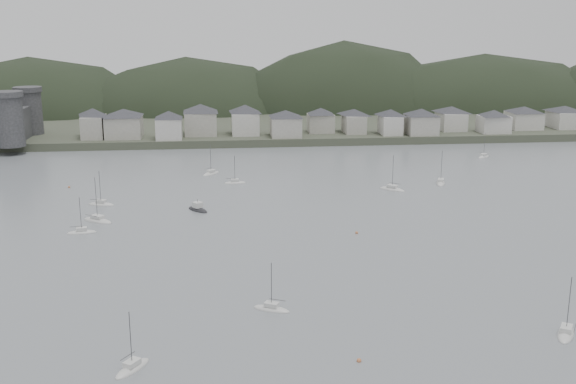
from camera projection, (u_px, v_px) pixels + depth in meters
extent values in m
plane|color=slate|center=(342.00, 355.00, 100.58)|extent=(900.00, 900.00, 0.00)
cube|color=#383D2D|center=(247.00, 105.00, 384.78)|extent=(900.00, 250.00, 3.00)
ellipsoid|color=black|center=(35.00, 136.00, 354.05)|extent=(138.98, 92.48, 81.13)
ellipsoid|color=black|center=(188.00, 133.00, 362.92)|extent=(132.08, 90.41, 79.74)
ellipsoid|color=black|center=(342.00, 135.00, 372.11)|extent=(133.88, 88.37, 101.41)
ellipsoid|color=black|center=(480.00, 130.00, 374.37)|extent=(165.81, 81.78, 82.55)
cylinder|color=#2E2E30|center=(9.00, 122.00, 248.40)|extent=(10.00, 10.00, 18.00)
cylinder|color=#2E2E30|center=(29.00, 113.00, 275.53)|extent=(10.00, 10.00, 17.00)
cube|color=#2E2E30|center=(21.00, 124.00, 262.64)|extent=(3.50, 30.00, 12.00)
cube|color=#99958C|center=(94.00, 127.00, 267.70)|extent=(8.34, 12.91, 8.59)
pyramid|color=#2D2E33|center=(93.00, 112.00, 266.29)|extent=(15.78, 15.78, 3.01)
cube|color=#99958C|center=(124.00, 127.00, 268.30)|extent=(13.68, 13.35, 8.36)
pyramid|color=#2D2E33|center=(123.00, 113.00, 266.93)|extent=(20.07, 20.07, 2.93)
cube|color=#BAB6AF|center=(169.00, 129.00, 265.03)|extent=(9.78, 10.20, 8.08)
pyramid|color=#2D2E33|center=(169.00, 115.00, 263.70)|extent=(14.83, 14.83, 2.83)
cube|color=#99958C|center=(201.00, 123.00, 275.42)|extent=(12.59, 13.33, 9.09)
pyramid|color=#2D2E33|center=(200.00, 108.00, 273.93)|extent=(19.24, 19.24, 3.18)
cube|color=#BAB6AF|center=(245.00, 123.00, 275.77)|extent=(10.74, 12.17, 8.87)
pyramid|color=#2D2E33|center=(245.00, 109.00, 274.32)|extent=(17.01, 17.01, 3.10)
cube|color=#99958C|center=(286.00, 127.00, 271.18)|extent=(11.63, 12.09, 7.69)
pyramid|color=#2D2E33|center=(286.00, 114.00, 269.92)|extent=(17.61, 17.61, 2.69)
cube|color=#99958C|center=(321.00, 123.00, 281.13)|extent=(10.37, 9.35, 7.44)
pyramid|color=#2D2E33|center=(321.00, 111.00, 279.91)|extent=(14.65, 14.65, 2.60)
cube|color=#99958C|center=(354.00, 124.00, 280.21)|extent=(8.24, 12.20, 7.22)
pyramid|color=#2D2E33|center=(354.00, 112.00, 279.02)|extent=(15.17, 15.17, 2.53)
cube|color=#BAB6AF|center=(390.00, 125.00, 276.53)|extent=(8.06, 10.91, 7.46)
pyramid|color=#2D2E33|center=(391.00, 112.00, 275.31)|extent=(14.08, 14.08, 2.61)
cube|color=#99958C|center=(421.00, 125.00, 276.33)|extent=(11.73, 11.78, 7.66)
pyramid|color=#2D2E33|center=(422.00, 112.00, 275.07)|extent=(17.46, 17.46, 2.68)
cube|color=#BAB6AF|center=(451.00, 121.00, 287.48)|extent=(10.19, 13.02, 7.33)
pyramid|color=#2D2E33|center=(452.00, 109.00, 286.28)|extent=(17.23, 17.23, 2.57)
cube|color=#BAB6AF|center=(493.00, 124.00, 280.53)|extent=(11.70, 9.81, 6.88)
pyramid|color=#2D2E33|center=(494.00, 113.00, 279.40)|extent=(15.97, 15.97, 2.41)
cube|color=#BAB6AF|center=(524.00, 120.00, 290.76)|extent=(12.83, 12.48, 7.00)
pyramid|color=#2D2E33|center=(524.00, 109.00, 289.62)|extent=(18.79, 18.79, 2.45)
cube|color=#BAB6AF|center=(564.00, 120.00, 293.14)|extent=(11.07, 13.50, 6.97)
pyramid|color=#2D2E33|center=(565.00, 109.00, 291.99)|extent=(18.25, 18.25, 2.44)
ellipsoid|color=silver|center=(566.00, 334.00, 107.13)|extent=(6.11, 7.59, 1.50)
cube|color=silver|center=(566.00, 328.00, 106.87)|extent=(2.82, 3.10, 0.70)
cylinder|color=#3F3F42|center=(569.00, 306.00, 105.95)|extent=(0.12, 0.12, 9.38)
cylinder|color=#3F3F42|center=(575.00, 328.00, 105.73)|extent=(1.93, 2.88, 0.10)
ellipsoid|color=silver|center=(272.00, 310.00, 116.26)|extent=(6.84, 4.90, 1.32)
cube|color=silver|center=(272.00, 304.00, 116.03)|extent=(2.72, 2.35, 0.70)
cylinder|color=#3F3F42|center=(271.00, 286.00, 115.22)|extent=(0.12, 0.12, 8.26)
cylinder|color=#3F3F42|center=(277.00, 300.00, 116.53)|extent=(2.69, 1.45, 0.10)
ellipsoid|color=silver|center=(211.00, 174.00, 218.91)|extent=(6.60, 7.38, 1.51)
cube|color=silver|center=(211.00, 171.00, 218.66)|extent=(2.94, 3.09, 0.70)
cylinder|color=#3F3F42|center=(211.00, 159.00, 217.73)|extent=(0.12, 0.12, 9.41)
cylinder|color=#3F3F42|center=(208.00, 168.00, 219.46)|extent=(2.20, 2.70, 0.10)
ellipsoid|color=silver|center=(98.00, 221.00, 167.46)|extent=(8.68, 7.21, 1.73)
cube|color=silver|center=(97.00, 217.00, 167.18)|extent=(3.57, 3.29, 0.70)
cylinder|color=#3F3F42|center=(96.00, 199.00, 166.11)|extent=(0.12, 0.12, 10.82)
cylinder|color=#3F3F42|center=(91.00, 216.00, 166.06)|extent=(3.25, 2.31, 0.10)
ellipsoid|color=silver|center=(82.00, 233.00, 158.26)|extent=(6.90, 2.91, 1.34)
cube|color=silver|center=(82.00, 229.00, 158.02)|extent=(2.50, 1.74, 0.70)
cylinder|color=#3F3F42|center=(80.00, 215.00, 157.20)|extent=(0.12, 0.12, 8.37)
cylinder|color=#3F3F42|center=(76.00, 227.00, 157.90)|extent=(3.00, 0.45, 0.10)
ellipsoid|color=silver|center=(392.00, 190.00, 198.53)|extent=(7.64, 7.35, 1.61)
cube|color=silver|center=(392.00, 186.00, 198.26)|extent=(3.26, 3.21, 0.70)
cylinder|color=#3F3F42|center=(393.00, 172.00, 197.27)|extent=(0.12, 0.12, 10.04)
cylinder|color=#3F3F42|center=(395.00, 183.00, 199.18)|extent=(2.72, 2.53, 0.10)
ellipsoid|color=silver|center=(235.00, 183.00, 206.53)|extent=(6.75, 2.61, 1.32)
cube|color=silver|center=(235.00, 180.00, 206.30)|extent=(2.42, 1.63, 0.70)
cylinder|color=#3F3F42|center=(235.00, 169.00, 205.49)|extent=(0.12, 0.12, 8.27)
cylinder|color=#3F3F42|center=(231.00, 178.00, 206.13)|extent=(2.97, 0.33, 0.10)
ellipsoid|color=silver|center=(441.00, 183.00, 206.34)|extent=(5.00, 8.28, 1.58)
cube|color=silver|center=(441.00, 180.00, 206.07)|extent=(2.55, 3.18, 0.70)
cylinder|color=#3F3F42|center=(442.00, 167.00, 205.10)|extent=(0.12, 0.12, 9.86)
cylinder|color=#3F3F42|center=(438.00, 177.00, 207.18)|extent=(1.27, 3.38, 0.10)
ellipsoid|color=silver|center=(484.00, 157.00, 245.90)|extent=(6.51, 6.17, 1.36)
cube|color=silver|center=(484.00, 154.00, 245.66)|extent=(2.77, 2.71, 0.70)
cylinder|color=#3F3F42|center=(484.00, 145.00, 244.83)|extent=(0.12, 0.12, 8.50)
cylinder|color=#3F3F42|center=(481.00, 153.00, 246.23)|extent=(2.34, 2.13, 0.10)
ellipsoid|color=silver|center=(101.00, 205.00, 182.33)|extent=(7.64, 4.33, 1.46)
cube|color=silver|center=(101.00, 201.00, 182.08)|extent=(2.90, 2.27, 0.70)
cylinder|color=#3F3F42|center=(100.00, 188.00, 181.19)|extent=(0.12, 0.12, 9.10)
cylinder|color=#3F3F42|center=(96.00, 200.00, 181.46)|extent=(3.16, 1.04, 0.10)
ellipsoid|color=silver|center=(132.00, 369.00, 96.47)|extent=(5.58, 6.89, 1.36)
cube|color=silver|center=(132.00, 363.00, 96.23)|extent=(2.57, 2.82, 0.70)
cylinder|color=#3F3F42|center=(131.00, 340.00, 95.40)|extent=(0.12, 0.12, 8.52)
cylinder|color=#3F3F42|center=(128.00, 356.00, 97.01)|extent=(1.78, 2.61, 0.10)
ellipsoid|color=black|center=(198.00, 210.00, 177.17)|extent=(6.55, 7.49, 1.62)
cube|color=silver|center=(198.00, 205.00, 176.82)|extent=(2.98, 3.01, 1.40)
cylinder|color=#3F3F42|center=(198.00, 201.00, 176.60)|extent=(0.10, 0.10, 1.20)
sphere|color=#BE6C3F|center=(439.00, 185.00, 203.90)|extent=(0.70, 0.70, 0.70)
sphere|color=#BE6C3F|center=(359.00, 361.00, 98.63)|extent=(0.70, 0.70, 0.70)
sphere|color=#BE6C3F|center=(357.00, 233.00, 157.99)|extent=(0.70, 0.70, 0.70)
sphere|color=#BE6C3F|center=(69.00, 187.00, 201.27)|extent=(0.70, 0.70, 0.70)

